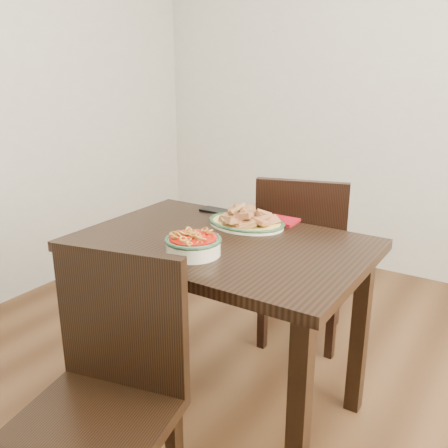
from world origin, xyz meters
The scene contains 9 objects.
floor centered at (0.00, 0.00, 0.00)m, with size 3.50×3.50×0.00m, color #3E2513.
wall_back centered at (0.00, 1.75, 1.30)m, with size 3.50×0.10×2.60m, color beige.
dining_table centered at (-0.11, -0.10, 0.64)m, with size 1.09×0.73×0.75m.
chair_far centered at (-0.05, 0.54, 0.50)m, with size 0.52×0.52×0.89m.
chair_near centered at (-0.08, -0.75, 0.50)m, with size 0.50×0.50×0.89m.
fish_plate centered at (-0.12, 0.11, 0.79)m, with size 0.32×0.25×0.11m.
noodle_bowl centered at (-0.11, -0.27, 0.79)m, with size 0.20×0.20×0.08m.
smartphone centered at (-0.34, 0.21, 0.76)m, with size 0.13×0.07×0.01m, color black.
napkin centered at (-0.02, 0.23, 0.76)m, with size 0.13×0.11×0.01m, color maroon.
Camera 1 is at (0.86, -1.59, 1.40)m, focal length 40.00 mm.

